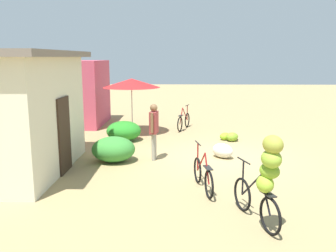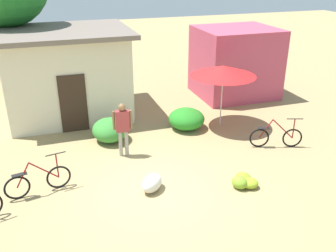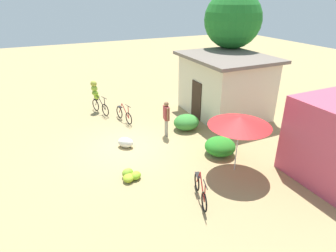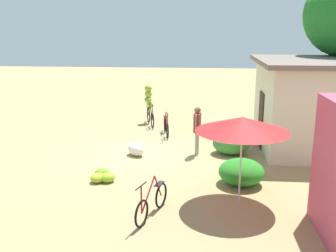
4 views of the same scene
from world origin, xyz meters
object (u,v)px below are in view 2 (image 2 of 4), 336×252
Objects in this scene: market_umbrella at (223,71)px; produce_sack at (152,183)px; shop_pink at (235,62)px; banana_pile_on_ground at (244,181)px; building_low at (67,73)px; bicycle_center_loaded at (276,137)px; person_vendor at (123,124)px; bicycle_near_pile at (38,181)px.

produce_sack is at bearing -137.28° from market_umbrella.
shop_pink is 7.52m from banana_pile_on_ground.
building_low is 2.09× the size of market_umbrella.
bicycle_center_loaded reaches higher than banana_pile_on_ground.
shop_pink is at bearing 48.16° from produce_sack.
market_umbrella is at bearing -30.57° from building_low.
shop_pink reaches higher than person_vendor.
shop_pink is at bearing 35.14° from person_vendor.
bicycle_center_loaded is (-1.11, -5.02, -1.09)m from shop_pink.
market_umbrella is at bearing 21.22° from bicycle_near_pile.
bicycle_center_loaded is 2.28× the size of produce_sack.
banana_pile_on_ground is at bearing -60.20° from building_low.
shop_pink is at bearing 33.02° from bicycle_near_pile.
bicycle_near_pile reaches higher than produce_sack.
market_umbrella is at bearing 16.66° from person_vendor.
person_vendor is at bearing 168.47° from bicycle_center_loaded.
bicycle_near_pile is at bearing -177.30° from bicycle_center_loaded.
market_umbrella is 4.02m from person_vendor.
shop_pink is 4.57× the size of produce_sack.
shop_pink is 1.97× the size of bicycle_near_pile.
bicycle_near_pile is 2.86m from person_vendor.
bicycle_near_pile is 0.97× the size of person_vendor.
banana_pile_on_ground is (-2.04, -1.69, -0.20)m from bicycle_center_loaded.
market_umbrella is at bearing -124.70° from shop_pink.
produce_sack is 0.42× the size of person_vendor.
building_low is at bearing 106.57° from person_vendor.
banana_pile_on_ground is (5.08, -1.35, -0.21)m from bicycle_near_pile.
person_vendor reaches higher than banana_pile_on_ground.
building_low is 1.47× the size of shop_pink.
shop_pink is 5.26m from bicycle_center_loaded.
market_umbrella is at bearing 73.47° from banana_pile_on_ground.
person_vendor is at bearing -73.43° from building_low.
bicycle_near_pile is 7.13m from bicycle_center_loaded.
banana_pile_on_ground is 3.82m from person_vendor.
market_umbrella reaches higher than bicycle_near_pile.
market_umbrella reaches higher than banana_pile_on_ground.
produce_sack reaches higher than banana_pile_on_ground.
building_low reaches higher than bicycle_near_pile.
bicycle_near_pile is at bearing 164.00° from produce_sack.
building_low reaches higher than banana_pile_on_ground.
building_low reaches higher than shop_pink.
shop_pink is 2.00× the size of bicycle_center_loaded.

